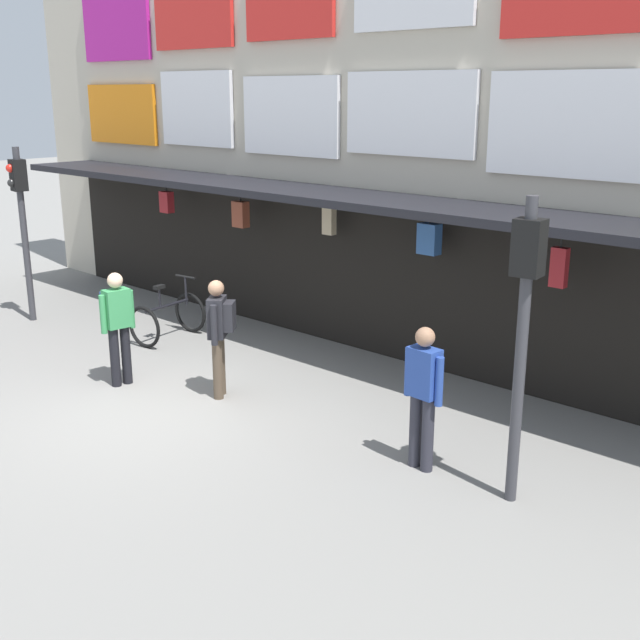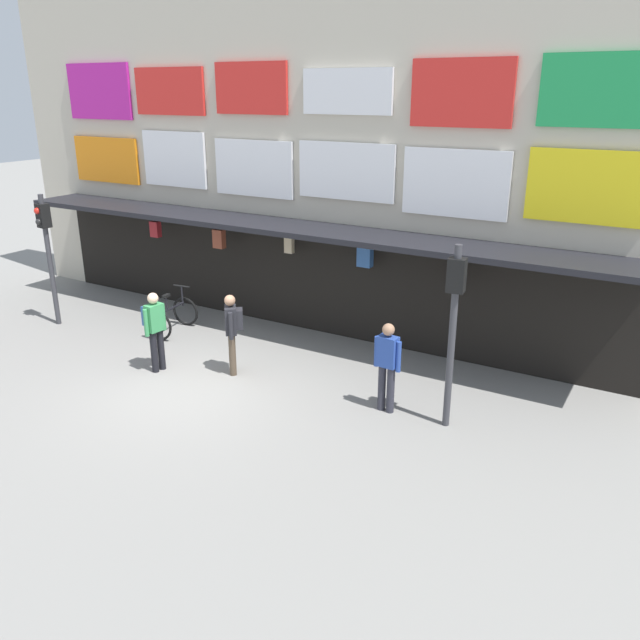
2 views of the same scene
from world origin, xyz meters
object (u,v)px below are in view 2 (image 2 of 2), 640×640
object	(u,v)px
traffic_light_near	(46,239)
pedestrian_in_yellow	(387,363)
pedestrian_in_red	(155,326)
pedestrian_in_green	(232,328)
bicycle_parked	(172,317)
traffic_light_far	(454,308)

from	to	relation	value
traffic_light_near	pedestrian_in_yellow	bearing A→B (deg)	-0.27
pedestrian_in_red	pedestrian_in_yellow	distance (m)	4.89
pedestrian_in_green	bicycle_parked	bearing A→B (deg)	157.45
traffic_light_far	pedestrian_in_green	xyz separation A→B (m)	(-4.50, -0.15, -1.16)
traffic_light_far	pedestrian_in_red	bearing A→B (deg)	-172.07
traffic_light_near	traffic_light_far	world-z (taller)	same
traffic_light_near	pedestrian_in_green	bearing A→B (deg)	-1.30
pedestrian_in_green	traffic_light_near	bearing A→B (deg)	178.70
pedestrian_in_yellow	traffic_light_near	bearing A→B (deg)	179.73
traffic_light_far	bicycle_parked	distance (m)	7.48
traffic_light_near	traffic_light_far	bearing A→B (deg)	0.11
pedestrian_in_green	pedestrian_in_yellow	size ratio (longest dim) A/B	1.00
pedestrian_in_red	pedestrian_in_green	bearing A→B (deg)	25.16
traffic_light_near	bicycle_parked	distance (m)	3.52
traffic_light_near	pedestrian_in_yellow	xyz separation A→B (m)	(8.96, -0.04, -1.19)
traffic_light_near	pedestrian_in_green	size ratio (longest dim) A/B	1.90
traffic_light_near	pedestrian_in_yellow	size ratio (longest dim) A/B	1.90
bicycle_parked	traffic_light_near	bearing A→B (deg)	-160.96
bicycle_parked	pedestrian_in_red	size ratio (longest dim) A/B	0.74
pedestrian_in_green	traffic_light_far	bearing A→B (deg)	1.86
traffic_light_far	pedestrian_in_red	distance (m)	6.12
traffic_light_far	pedestrian_in_red	world-z (taller)	traffic_light_far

